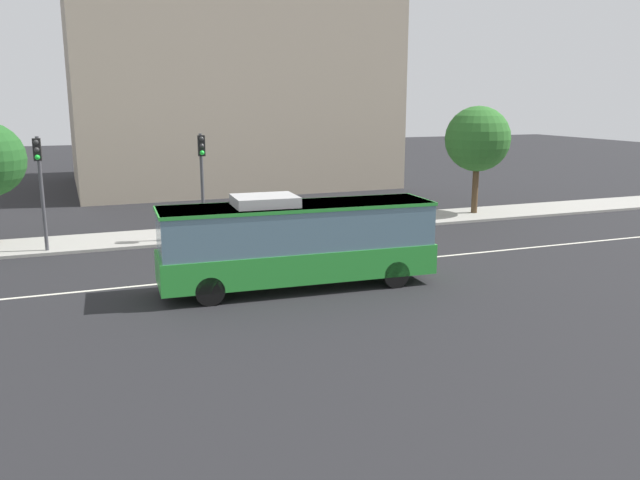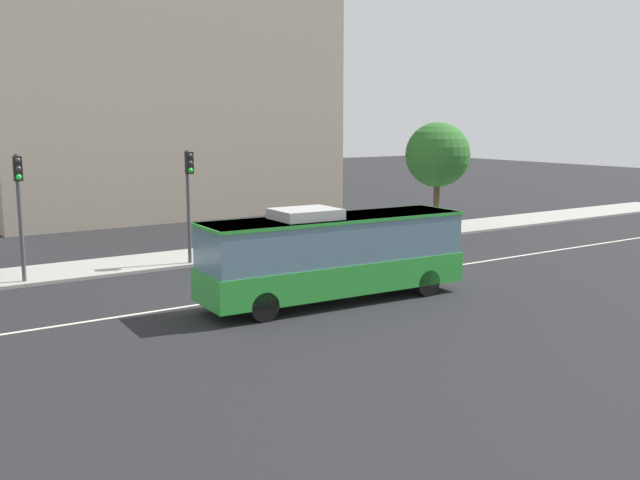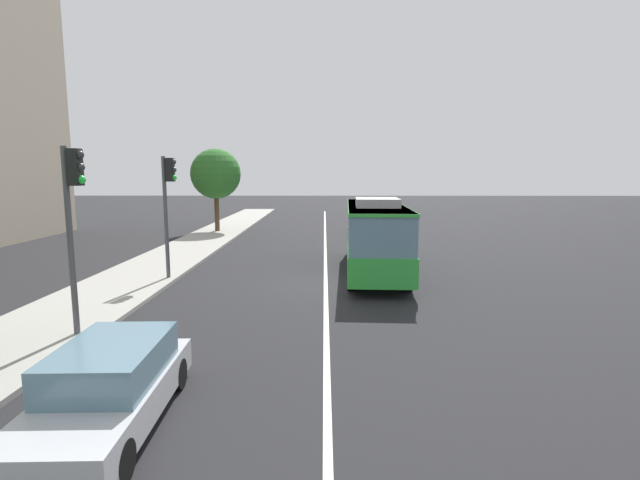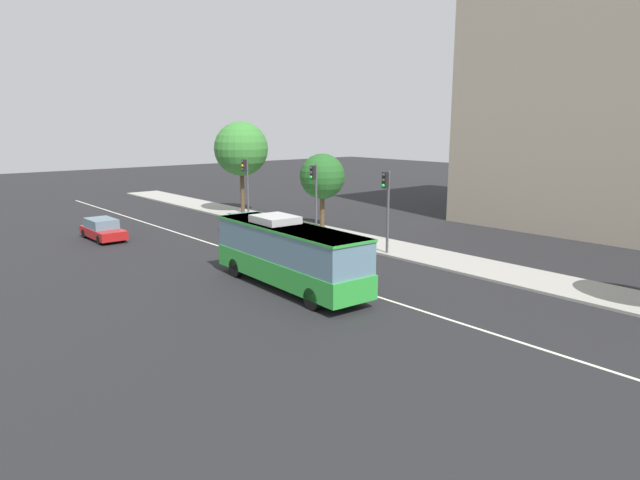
{
  "view_description": "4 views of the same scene",
  "coord_description": "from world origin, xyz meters",
  "px_view_note": "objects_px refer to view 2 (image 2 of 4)",
  "views": [
    {
      "loc": [
        -4.8,
        -23.85,
        6.79
      ],
      "look_at": [
        3.88,
        -1.01,
        1.43
      ],
      "focal_mm": 36.23,
      "sensor_mm": 36.0,
      "label": 1
    },
    {
      "loc": [
        -11.99,
        -23.13,
        6.49
      ],
      "look_at": [
        2.66,
        -1.15,
        2.09
      ],
      "focal_mm": 40.42,
      "sensor_mm": 36.0,
      "label": 2
    },
    {
      "loc": [
        -18.48,
        0.06,
        4.47
      ],
      "look_at": [
        1.64,
        0.25,
        1.62
      ],
      "focal_mm": 26.17,
      "sensor_mm": 36.0,
      "label": 3
    },
    {
      "loc": [
        23.75,
        -18.23,
        7.91
      ],
      "look_at": [
        2.26,
        -0.0,
        2.07
      ],
      "focal_mm": 31.25,
      "sensor_mm": 36.0,
      "label": 4
    }
  ],
  "objects_px": {
    "traffic_light_near_corner": "(19,196)",
    "street_tree_kerbside_left": "(438,155)",
    "transit_bus": "(334,252)",
    "traffic_light_far_corner": "(189,187)"
  },
  "relations": [
    {
      "from": "transit_bus",
      "to": "street_tree_kerbside_left",
      "type": "distance_m",
      "value": 18.35
    },
    {
      "from": "transit_bus",
      "to": "traffic_light_near_corner",
      "type": "relative_size",
      "value": 1.94
    },
    {
      "from": "traffic_light_near_corner",
      "to": "traffic_light_far_corner",
      "type": "relative_size",
      "value": 1.0
    },
    {
      "from": "street_tree_kerbside_left",
      "to": "transit_bus",
      "type": "bearing_deg",
      "value": -144.32
    },
    {
      "from": "street_tree_kerbside_left",
      "to": "traffic_light_near_corner",
      "type": "bearing_deg",
      "value": -175.99
    },
    {
      "from": "transit_bus",
      "to": "traffic_light_far_corner",
      "type": "xyz_separation_m",
      "value": [
        -1.74,
        8.76,
        1.75
      ]
    },
    {
      "from": "traffic_light_near_corner",
      "to": "traffic_light_far_corner",
      "type": "bearing_deg",
      "value": 92.69
    },
    {
      "from": "traffic_light_near_corner",
      "to": "street_tree_kerbside_left",
      "type": "distance_m",
      "value": 23.6
    },
    {
      "from": "transit_bus",
      "to": "street_tree_kerbside_left",
      "type": "relative_size",
      "value": 1.58
    },
    {
      "from": "traffic_light_near_corner",
      "to": "street_tree_kerbside_left",
      "type": "xyz_separation_m",
      "value": [
        23.53,
        1.65,
        0.92
      ]
    }
  ]
}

